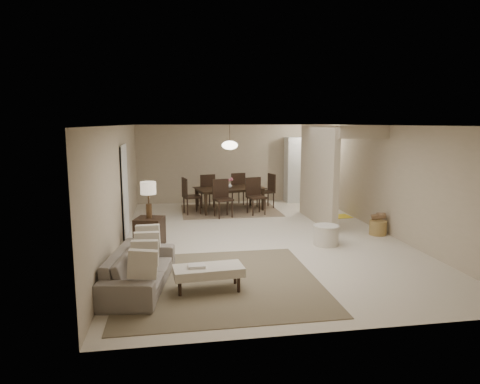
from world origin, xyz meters
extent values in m
plane|color=beige|center=(0.00, 0.00, 0.00)|extent=(9.00, 9.00, 0.00)
plane|color=white|center=(0.00, 0.00, 2.50)|extent=(9.00, 9.00, 0.00)
plane|color=tan|center=(0.00, 4.50, 1.25)|extent=(6.00, 0.00, 6.00)
plane|color=tan|center=(-3.00, 0.00, 1.25)|extent=(0.00, 9.00, 9.00)
plane|color=tan|center=(3.00, 0.00, 1.25)|extent=(0.00, 9.00, 9.00)
cube|color=tan|center=(1.80, 1.25, 1.25)|extent=(0.15, 2.50, 2.50)
cube|color=black|center=(-2.97, 0.60, 1.02)|extent=(0.04, 0.90, 2.04)
cube|color=silver|center=(2.35, 4.15, 1.05)|extent=(1.20, 0.55, 2.10)
cylinder|color=white|center=(2.30, 3.20, 2.46)|extent=(0.44, 0.44, 0.05)
cube|color=brown|center=(-1.20, -2.62, 0.01)|extent=(3.20, 3.20, 0.01)
imported|color=gray|center=(-2.45, -2.62, 0.30)|extent=(2.14, 1.11, 0.59)
cube|color=beige|center=(-1.40, -2.92, 0.31)|extent=(1.10, 0.57, 0.14)
cylinder|color=black|center=(-1.84, -3.09, 0.12)|extent=(0.05, 0.05, 0.24)
cylinder|color=black|center=(-0.96, -3.09, 0.12)|extent=(0.05, 0.05, 0.24)
cylinder|color=black|center=(-1.84, -2.74, 0.12)|extent=(0.05, 0.05, 0.24)
cylinder|color=black|center=(-0.96, -2.74, 0.12)|extent=(0.05, 0.05, 0.24)
cube|color=black|center=(-2.40, -0.30, 0.30)|extent=(0.67, 0.67, 0.60)
cylinder|color=#4D3621|center=(-2.40, -0.30, 0.75)|extent=(0.12, 0.12, 0.30)
cylinder|color=#4D3621|center=(-2.40, -0.30, 1.03)|extent=(0.03, 0.03, 0.26)
cylinder|color=beige|center=(-2.40, -0.30, 1.23)|extent=(0.32, 0.32, 0.26)
cylinder|color=beige|center=(1.27, -0.84, 0.21)|extent=(0.54, 0.54, 0.42)
cylinder|color=olive|center=(2.75, -0.24, 0.17)|extent=(0.41, 0.41, 0.33)
cube|color=brown|center=(-0.24, 3.04, 0.01)|extent=(2.80, 2.10, 0.01)
imported|color=black|center=(-0.24, 3.04, 0.34)|extent=(2.14, 1.50, 0.68)
imported|color=white|center=(-0.24, 3.04, 0.75)|extent=(0.13, 0.13, 0.13)
cube|color=yellow|center=(2.52, 1.74, 0.01)|extent=(0.86, 0.57, 0.01)
cylinder|color=#4D3621|center=(-0.24, 3.04, 2.25)|extent=(0.02, 0.02, 0.50)
ellipsoid|color=#FFEAC6|center=(-0.24, 3.04, 1.92)|extent=(0.46, 0.46, 0.25)
camera|label=1|loc=(-1.94, -9.18, 2.55)|focal=32.00mm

